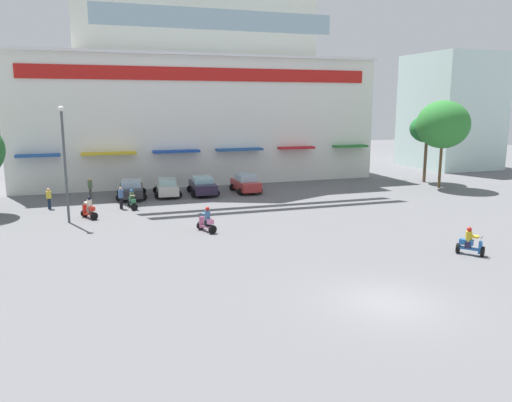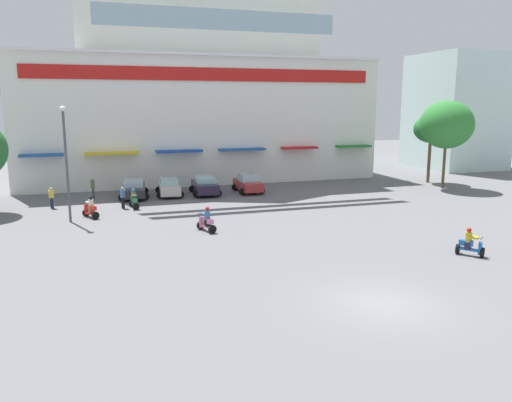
# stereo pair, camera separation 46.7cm
# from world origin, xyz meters

# --- Properties ---
(ground_plane) EXTENTS (128.00, 128.00, 0.00)m
(ground_plane) POSITION_xyz_m (0.00, 13.00, 0.00)
(ground_plane) COLOR slate
(colonial_building) EXTENTS (34.60, 15.35, 22.88)m
(colonial_building) POSITION_xyz_m (-0.00, 35.59, 10.03)
(colonial_building) COLOR white
(colonial_building) RESTS_ON ground
(flank_building_right) EXTENTS (8.48, 9.88, 13.36)m
(flank_building_right) POSITION_xyz_m (31.02, 34.91, 6.68)
(flank_building_right) COLOR silver
(flank_building_right) RESTS_ON ground
(plaza_tree_1) EXTENTS (4.79, 4.59, 7.92)m
(plaza_tree_1) POSITION_xyz_m (19.88, 22.14, 5.76)
(plaza_tree_1) COLOR brown
(plaza_tree_1) RESTS_ON ground
(plaza_tree_3) EXTENTS (3.23, 3.46, 6.55)m
(plaza_tree_3) POSITION_xyz_m (20.76, 25.51, 5.18)
(plaza_tree_3) COLOR brown
(plaza_tree_3) RESTS_ON ground
(parked_car_0) EXTENTS (2.66, 4.61, 1.46)m
(parked_car_0) POSITION_xyz_m (-7.44, 25.90, 0.74)
(parked_car_0) COLOR #2B292F
(parked_car_0) RESTS_ON ground
(parked_car_1) EXTENTS (2.46, 4.38, 1.45)m
(parked_car_1) POSITION_xyz_m (-4.51, 25.97, 0.74)
(parked_car_1) COLOR beige
(parked_car_1) RESTS_ON ground
(parked_car_2) EXTENTS (2.62, 4.39, 1.52)m
(parked_car_2) POSITION_xyz_m (-1.53, 25.61, 0.77)
(parked_car_2) COLOR #251A30
(parked_car_2) RESTS_ON ground
(parked_car_3) EXTENTS (2.31, 3.88, 1.61)m
(parked_car_3) POSITION_xyz_m (2.26, 25.46, 0.80)
(parked_car_3) COLOR #AD302E
(parked_car_3) RESTS_ON ground
(scooter_rider_0) EXTENTS (1.13, 1.51, 1.53)m
(scooter_rider_0) POSITION_xyz_m (-10.81, 19.13, 0.64)
(scooter_rider_0) COLOR black
(scooter_rider_0) RESTS_ON ground
(scooter_rider_3) EXTENTS (1.00, 1.53, 1.56)m
(scooter_rider_3) POSITION_xyz_m (-4.11, 13.10, 0.64)
(scooter_rider_3) COLOR black
(scooter_rider_3) RESTS_ON ground
(scooter_rider_5) EXTENTS (1.23, 1.37, 1.45)m
(scooter_rider_5) POSITION_xyz_m (7.64, 4.18, 0.59)
(scooter_rider_5) COLOR black
(scooter_rider_5) RESTS_ON ground
(scooter_rider_6) EXTENTS (0.66, 1.47, 1.45)m
(scooter_rider_6) POSITION_xyz_m (-7.76, 21.50, 0.60)
(scooter_rider_6) COLOR black
(scooter_rider_6) RESTS_ON ground
(pedestrian_0) EXTENTS (0.54, 0.54, 1.63)m
(pedestrian_0) POSITION_xyz_m (-8.54, 21.73, 0.92)
(pedestrian_0) COLOR black
(pedestrian_0) RESTS_ON ground
(pedestrian_1) EXTENTS (0.43, 0.43, 1.72)m
(pedestrian_1) POSITION_xyz_m (-10.63, 26.66, 0.99)
(pedestrian_1) COLOR #4A504A
(pedestrian_1) RESTS_ON ground
(pedestrian_2) EXTENTS (0.47, 0.47, 1.55)m
(pedestrian_2) POSITION_xyz_m (-13.57, 23.42, 0.88)
(pedestrian_2) COLOR #16233B
(pedestrian_2) RESTS_ON ground
(streetlamp_near) EXTENTS (0.40, 0.40, 7.49)m
(streetlamp_near) POSITION_xyz_m (-12.09, 18.31, 4.32)
(streetlamp_near) COLOR #474C51
(streetlamp_near) RESTS_ON ground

